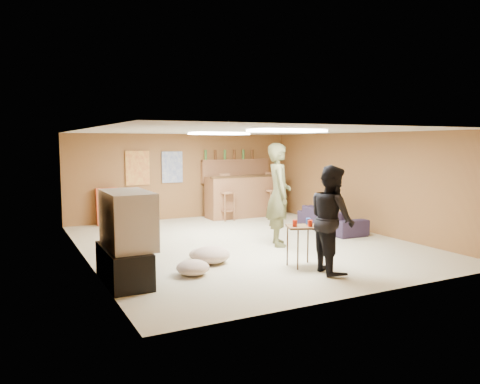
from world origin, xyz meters
name	(u,v)px	position (x,y,z in m)	size (l,w,h in m)	color
ground	(245,243)	(0.00, 0.00, 0.00)	(7.00, 7.00, 0.00)	#BDB490
ceiling	(245,131)	(0.00, 0.00, 2.20)	(6.00, 7.00, 0.02)	silver
wall_back	(183,176)	(0.00, 3.50, 1.10)	(6.00, 0.02, 2.20)	brown
wall_front	(370,211)	(0.00, -3.50, 1.10)	(6.00, 0.02, 2.20)	brown
wall_left	(85,196)	(-3.00, 0.00, 1.10)	(0.02, 7.00, 2.20)	brown
wall_right	(363,182)	(3.00, 0.00, 1.10)	(0.02, 7.00, 2.20)	brown
tv_stand	(124,265)	(-2.72, -1.50, 0.25)	(0.55, 1.30, 0.50)	black
dvd_box	(139,270)	(-2.50, -1.50, 0.15)	(0.35, 0.50, 0.08)	#B2B2B7
tv_body	(128,219)	(-2.65, -1.50, 0.90)	(0.60, 1.10, 0.80)	#B2B2B7
tv_screen	(149,218)	(-2.34, -1.50, 0.90)	(0.02, 0.95, 0.65)	navy
bar_counter	(243,196)	(1.50, 2.95, 0.55)	(2.00, 0.60, 1.10)	brown
bar_lip	(248,176)	(1.50, 2.70, 1.10)	(2.10, 0.12, 0.05)	#3B2612
bar_shelf	(236,160)	(1.50, 3.40, 1.50)	(2.00, 0.18, 0.05)	brown
bar_backing	(236,171)	(1.50, 3.42, 1.20)	(2.00, 0.14, 0.60)	brown
poster_left	(138,168)	(-1.20, 3.46, 1.35)	(0.60, 0.03, 0.85)	#BF3F26
poster_right	(172,167)	(-0.30, 3.46, 1.35)	(0.55, 0.03, 0.80)	#334C99
folding_chair_stack	(107,207)	(-2.00, 3.30, 0.45)	(0.50, 0.14, 0.90)	#BD4622
ceiling_panel_front	(287,131)	(0.00, -1.50, 2.17)	(1.20, 0.60, 0.04)	white
ceiling_panel_back	(219,134)	(0.00, 1.20, 2.17)	(1.20, 0.60, 0.04)	white
person_olive	(279,195)	(0.51, -0.43, 0.98)	(0.72, 0.47, 1.97)	brown
person_black	(332,219)	(0.24, -2.41, 0.82)	(0.80, 0.62, 1.65)	black
sofa	(331,219)	(2.35, 0.28, 0.26)	(1.79, 0.70, 0.52)	black
tray_table	(303,246)	(0.04, -1.94, 0.33)	(0.51, 0.40, 0.66)	#3B2612
cup_red_near	(295,223)	(-0.10, -1.92, 0.71)	(0.07, 0.07, 0.10)	red
cup_red_far	(310,223)	(0.11, -2.03, 0.71)	(0.07, 0.07, 0.10)	red
cup_blue	(308,221)	(0.19, -1.87, 0.71)	(0.07, 0.07, 0.10)	#16409A
bar_stool_left	(227,196)	(0.87, 2.61, 0.63)	(0.40, 0.40, 1.26)	brown
bar_stool_right	(272,195)	(2.16, 2.55, 0.60)	(0.38, 0.38, 1.20)	brown
cushion_near_tv	(211,255)	(-1.19, -1.09, 0.14)	(0.61, 0.61, 0.28)	tan
cushion_mid	(203,254)	(-1.25, -0.88, 0.10)	(0.46, 0.46, 0.21)	tan
cushion_far	(193,268)	(-1.72, -1.61, 0.11)	(0.50, 0.50, 0.22)	tan
bottle_row	(230,155)	(1.30, 3.38, 1.65)	(1.48, 0.08, 0.26)	#3F7233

